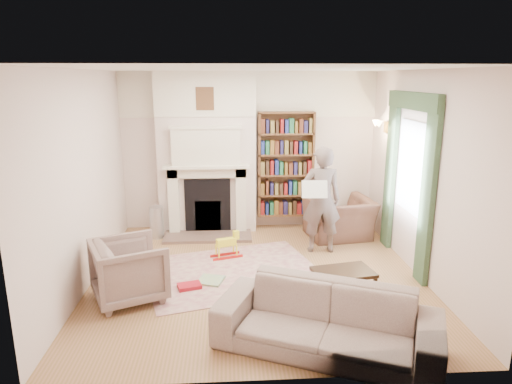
{
  "coord_description": "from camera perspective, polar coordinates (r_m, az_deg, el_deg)",
  "views": [
    {
      "loc": [
        -0.38,
        -5.87,
        2.7
      ],
      "look_at": [
        0.0,
        0.25,
        1.15
      ],
      "focal_mm": 32.0,
      "sensor_mm": 36.0,
      "label": 1
    }
  ],
  "objects": [
    {
      "name": "floor",
      "position": [
        6.47,
        0.14,
        -10.47
      ],
      "size": [
        4.5,
        4.5,
        0.0
      ],
      "primitive_type": "plane",
      "color": "olive",
      "rests_on": "ground"
    },
    {
      "name": "ceiling",
      "position": [
        5.88,
        0.16,
        15.16
      ],
      "size": [
        4.5,
        4.5,
        0.0
      ],
      "primitive_type": "plane",
      "rotation": [
        3.14,
        0.0,
        0.0
      ],
      "color": "white",
      "rests_on": "wall_back"
    },
    {
      "name": "wall_back",
      "position": [
        8.23,
        -0.86,
        5.1
      ],
      "size": [
        4.5,
        0.0,
        4.5
      ],
      "primitive_type": "plane",
      "rotation": [
        1.57,
        0.0,
        0.0
      ],
      "color": "silver",
      "rests_on": "floor"
    },
    {
      "name": "wall_front",
      "position": [
        3.86,
        2.3,
        -5.5
      ],
      "size": [
        4.5,
        0.0,
        4.5
      ],
      "primitive_type": "plane",
      "rotation": [
        -1.57,
        0.0,
        0.0
      ],
      "color": "silver",
      "rests_on": "floor"
    },
    {
      "name": "wall_left",
      "position": [
        6.3,
        -20.75,
        1.34
      ],
      "size": [
        0.0,
        4.5,
        4.5
      ],
      "primitive_type": "plane",
      "rotation": [
        1.57,
        0.0,
        1.57
      ],
      "color": "silver",
      "rests_on": "floor"
    },
    {
      "name": "wall_right",
      "position": [
        6.56,
        20.17,
        1.88
      ],
      "size": [
        0.0,
        4.5,
        4.5
      ],
      "primitive_type": "plane",
      "rotation": [
        1.57,
        0.0,
        -1.57
      ],
      "color": "silver",
      "rests_on": "floor"
    },
    {
      "name": "fireplace",
      "position": [
        8.03,
        -6.16,
        4.7
      ],
      "size": [
        1.7,
        0.58,
        2.8
      ],
      "color": "silver",
      "rests_on": "floor"
    },
    {
      "name": "bookcase",
      "position": [
        8.2,
        3.74,
        3.44
      ],
      "size": [
        1.0,
        0.24,
        1.85
      ],
      "primitive_type": "cube",
      "color": "brown",
      "rests_on": "floor"
    },
    {
      "name": "window",
      "position": [
        6.91,
        18.79,
        3.0
      ],
      "size": [
        0.02,
        0.9,
        1.3
      ],
      "primitive_type": "cube",
      "color": "silver",
      "rests_on": "wall_right"
    },
    {
      "name": "curtain_left",
      "position": [
        6.32,
        20.67,
        -0.48
      ],
      "size": [
        0.07,
        0.32,
        2.4
      ],
      "primitive_type": "cube",
      "color": "#30482E",
      "rests_on": "floor"
    },
    {
      "name": "curtain_right",
      "position": [
        7.58,
        16.44,
        2.19
      ],
      "size": [
        0.07,
        0.32,
        2.4
      ],
      "primitive_type": "cube",
      "color": "#30482E",
      "rests_on": "floor"
    },
    {
      "name": "pelmet",
      "position": [
        6.78,
        19.07,
        10.73
      ],
      "size": [
        0.09,
        1.7,
        0.24
      ],
      "primitive_type": "cube",
      "color": "#30482E",
      "rests_on": "wall_right"
    },
    {
      "name": "wall_sconce",
      "position": [
        7.79,
        14.62,
        7.85
      ],
      "size": [
        0.2,
        0.24,
        0.24
      ],
      "primitive_type": null,
      "color": "gold",
      "rests_on": "wall_right"
    },
    {
      "name": "rug",
      "position": [
        6.59,
        -2.9,
        -9.94
      ],
      "size": [
        2.78,
        2.4,
        0.01
      ],
      "primitive_type": "cube",
      "rotation": [
        0.0,
        0.0,
        0.27
      ],
      "color": "beige",
      "rests_on": "floor"
    },
    {
      "name": "armchair_reading",
      "position": [
        7.96,
        10.36,
        -3.26
      ],
      "size": [
        1.19,
        1.08,
        0.69
      ],
      "primitive_type": "imported",
      "rotation": [
        0.0,
        0.0,
        3.3
      ],
      "color": "#502F2A",
      "rests_on": "floor"
    },
    {
      "name": "armchair_left",
      "position": [
        5.92,
        -15.56,
        -9.4
      ],
      "size": [
        1.1,
        1.09,
        0.77
      ],
      "primitive_type": "imported",
      "rotation": [
        0.0,
        0.0,
        1.99
      ],
      "color": "gray",
      "rests_on": "floor"
    },
    {
      "name": "sofa",
      "position": [
        4.81,
        8.81,
        -15.59
      ],
      "size": [
        2.38,
        1.69,
        0.65
      ],
      "primitive_type": "imported",
      "rotation": [
        0.0,
        0.0,
        -0.42
      ],
      "color": "#ADA28F",
      "rests_on": "floor"
    },
    {
      "name": "man_reading",
      "position": [
        7.16,
        8.16,
        -0.99
      ],
      "size": [
        0.63,
        0.43,
        1.68
      ],
      "primitive_type": "imported",
      "rotation": [
        0.0,
        0.0,
        3.1
      ],
      "color": "#63544F",
      "rests_on": "floor"
    },
    {
      "name": "newspaper",
      "position": [
        6.89,
        7.34,
        0.34
      ],
      "size": [
        0.39,
        0.13,
        0.26
      ],
      "primitive_type": "cube",
      "rotation": [
        -0.35,
        0.0,
        -0.04
      ],
      "color": "white",
      "rests_on": "man_reading"
    },
    {
      "name": "coffee_table",
      "position": [
        5.73,
        10.78,
        -11.68
      ],
      "size": [
        0.77,
        0.58,
        0.45
      ],
      "primitive_type": null,
      "rotation": [
        0.0,
        0.0,
        0.19
      ],
      "color": "black",
      "rests_on": "floor"
    },
    {
      "name": "paraffin_heater",
      "position": [
        8.03,
        -12.3,
        -3.72
      ],
      "size": [
        0.26,
        0.26,
        0.55
      ],
      "primitive_type": "cylinder",
      "rotation": [
        0.0,
        0.0,
        0.1
      ],
      "color": "#B0B2B8",
      "rests_on": "floor"
    },
    {
      "name": "rocking_horse",
      "position": [
        7.02,
        -3.74,
        -6.63
      ],
      "size": [
        0.51,
        0.33,
        0.42
      ],
      "primitive_type": null,
      "rotation": [
        0.0,
        0.0,
        0.33
      ],
      "color": "yellow",
      "rests_on": "rug"
    },
    {
      "name": "board_game",
      "position": [
        6.32,
        -5.69,
        -10.91
      ],
      "size": [
        0.4,
        0.4,
        0.03
      ],
      "primitive_type": "cube",
      "rotation": [
        0.0,
        0.0,
        -0.3
      ],
      "color": "#EBE052",
      "rests_on": "rug"
    },
    {
      "name": "game_box_lid",
      "position": [
        6.17,
        -8.32,
        -11.55
      ],
      "size": [
        0.34,
        0.28,
        0.05
      ],
      "primitive_type": "cube",
      "rotation": [
        0.0,
        0.0,
        0.29
      ],
      "color": "#A51220",
      "rests_on": "rug"
    },
    {
      "name": "comic_annuals",
      "position": [
        6.24,
        3.48,
        -11.26
      ],
      "size": [
        0.47,
        0.29,
        0.02
      ],
      "color": "red",
      "rests_on": "rug"
    }
  ]
}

